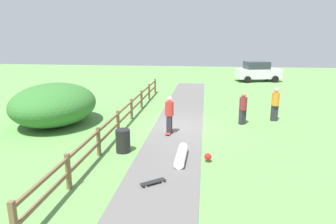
{
  "coord_description": "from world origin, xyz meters",
  "views": [
    {
      "loc": [
        1.27,
        -14.13,
        4.39
      ],
      "look_at": [
        -0.37,
        -0.86,
        1.0
      ],
      "focal_mm": 32.53,
      "sensor_mm": 36.0,
      "label": 1
    }
  ],
  "objects_px": {
    "bystander_orange": "(275,103)",
    "parked_car_white": "(258,72)",
    "skateboard_loose": "(153,182)",
    "skater_riding": "(169,113)",
    "bush_large": "(54,104)",
    "bystander_maroon": "(243,107)",
    "skater_fallen": "(183,155)",
    "trash_bin": "(123,141)"
  },
  "relations": [
    {
      "from": "skateboard_loose",
      "to": "bystander_orange",
      "type": "bearing_deg",
      "value": 56.53
    },
    {
      "from": "bystander_maroon",
      "to": "skater_riding",
      "type": "bearing_deg",
      "value": -149.98
    },
    {
      "from": "skateboard_loose",
      "to": "parked_car_white",
      "type": "bearing_deg",
      "value": 73.6
    },
    {
      "from": "trash_bin",
      "to": "skater_fallen",
      "type": "relative_size",
      "value": 0.54
    },
    {
      "from": "skater_fallen",
      "to": "parked_car_white",
      "type": "relative_size",
      "value": 0.37
    },
    {
      "from": "skater_riding",
      "to": "parked_car_white",
      "type": "relative_size",
      "value": 0.39
    },
    {
      "from": "bush_large",
      "to": "trash_bin",
      "type": "height_order",
      "value": "bush_large"
    },
    {
      "from": "bush_large",
      "to": "skater_riding",
      "type": "xyz_separation_m",
      "value": [
        5.9,
        -0.85,
        -0.06
      ]
    },
    {
      "from": "skater_fallen",
      "to": "bystander_maroon",
      "type": "xyz_separation_m",
      "value": [
        2.62,
        4.96,
        0.69
      ]
    },
    {
      "from": "skater_fallen",
      "to": "bystander_maroon",
      "type": "bearing_deg",
      "value": 62.18
    },
    {
      "from": "bystander_maroon",
      "to": "parked_car_white",
      "type": "distance_m",
      "value": 15.46
    },
    {
      "from": "skater_fallen",
      "to": "skateboard_loose",
      "type": "xyz_separation_m",
      "value": [
        -0.77,
        -1.93,
        -0.11
      ]
    },
    {
      "from": "skateboard_loose",
      "to": "bystander_maroon",
      "type": "xyz_separation_m",
      "value": [
        3.39,
        6.89,
        0.8
      ]
    },
    {
      "from": "bush_large",
      "to": "trash_bin",
      "type": "xyz_separation_m",
      "value": [
        4.39,
        -3.25,
        -0.59
      ]
    },
    {
      "from": "bystander_orange",
      "to": "skater_riding",
      "type": "bearing_deg",
      "value": -151.24
    },
    {
      "from": "skater_riding",
      "to": "skateboard_loose",
      "type": "relative_size",
      "value": 2.29
    },
    {
      "from": "skater_riding",
      "to": "bystander_orange",
      "type": "height_order",
      "value": "bystander_orange"
    },
    {
      "from": "trash_bin",
      "to": "parked_car_white",
      "type": "relative_size",
      "value": 0.2
    },
    {
      "from": "skater_fallen",
      "to": "skateboard_loose",
      "type": "height_order",
      "value": "skater_fallen"
    },
    {
      "from": "skater_fallen",
      "to": "trash_bin",
      "type": "bearing_deg",
      "value": 166.78
    },
    {
      "from": "skater_riding",
      "to": "bystander_maroon",
      "type": "relative_size",
      "value": 1.07
    },
    {
      "from": "bush_large",
      "to": "skateboard_loose",
      "type": "height_order",
      "value": "bush_large"
    },
    {
      "from": "bush_large",
      "to": "skateboard_loose",
      "type": "distance_m",
      "value": 8.35
    },
    {
      "from": "skateboard_loose",
      "to": "bystander_orange",
      "type": "xyz_separation_m",
      "value": [
        5.12,
        7.74,
        0.89
      ]
    },
    {
      "from": "bystander_orange",
      "to": "trash_bin",
      "type": "bearing_deg",
      "value": -141.94
    },
    {
      "from": "bush_large",
      "to": "parked_car_white",
      "type": "distance_m",
      "value": 20.52
    },
    {
      "from": "skater_riding",
      "to": "skater_fallen",
      "type": "relative_size",
      "value": 1.04
    },
    {
      "from": "trash_bin",
      "to": "skater_riding",
      "type": "distance_m",
      "value": 2.89
    },
    {
      "from": "skater_riding",
      "to": "parked_car_white",
      "type": "height_order",
      "value": "parked_car_white"
    },
    {
      "from": "bush_large",
      "to": "bystander_maroon",
      "type": "relative_size",
      "value": 2.95
    },
    {
      "from": "skateboard_loose",
      "to": "skater_fallen",
      "type": "bearing_deg",
      "value": 68.29
    },
    {
      "from": "bystander_maroon",
      "to": "parked_car_white",
      "type": "relative_size",
      "value": 0.36
    },
    {
      "from": "skater_fallen",
      "to": "parked_car_white",
      "type": "bearing_deg",
      "value": 74.13
    },
    {
      "from": "skater_fallen",
      "to": "bystander_maroon",
      "type": "height_order",
      "value": "bystander_maroon"
    },
    {
      "from": "skater_fallen",
      "to": "bush_large",
      "type": "bearing_deg",
      "value": 150.61
    },
    {
      "from": "bystander_orange",
      "to": "parked_car_white",
      "type": "distance_m",
      "value": 14.36
    },
    {
      "from": "trash_bin",
      "to": "bystander_maroon",
      "type": "distance_m",
      "value": 6.67
    },
    {
      "from": "skater_riding",
      "to": "skateboard_loose",
      "type": "height_order",
      "value": "skater_riding"
    },
    {
      "from": "trash_bin",
      "to": "skater_fallen",
      "type": "bearing_deg",
      "value": -13.22
    },
    {
      "from": "trash_bin",
      "to": "bystander_orange",
      "type": "xyz_separation_m",
      "value": [
        6.71,
        5.26,
        0.53
      ]
    },
    {
      "from": "skateboard_loose",
      "to": "bush_large",
      "type": "bearing_deg",
      "value": 136.23
    },
    {
      "from": "bystander_orange",
      "to": "bush_large",
      "type": "bearing_deg",
      "value": -169.76
    }
  ]
}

